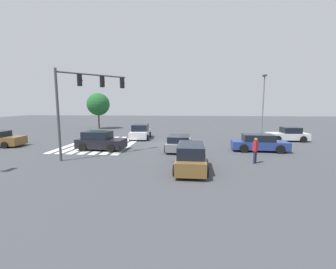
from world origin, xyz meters
name	(u,v)px	position (x,y,z in m)	size (l,w,h in m)	color
ground_plane	(168,145)	(0.00, 0.00, 0.00)	(115.17, 115.17, 0.00)	#3D3F44
crosswalk_markings	(103,144)	(0.00, -6.76, 0.00)	(10.01, 6.30, 0.01)	silver
traffic_signal_mast	(83,94)	(5.80, -5.80, 4.77)	(3.90, 3.90, 6.49)	#47474C
car_0	(259,143)	(2.32, 8.11, 0.70)	(2.14, 4.73, 1.45)	navy
car_1	(191,157)	(8.41, 2.15, 0.79)	(4.88, 2.05, 1.65)	brown
car_2	(179,143)	(2.51, 1.19, 0.66)	(4.55, 2.34, 1.34)	gray
car_3	(100,141)	(2.91, -5.80, 0.77)	(2.42, 4.29, 1.64)	black
car_4	(140,132)	(-3.95, -3.64, 0.78)	(4.61, 2.43, 1.67)	silver
car_6	(288,135)	(-3.46, 12.96, 0.70)	(2.04, 4.24, 1.54)	silver
pedestrian	(255,149)	(6.59, 6.56, 1.00)	(0.41, 0.41, 1.77)	#232842
street_light_pole_a	(263,99)	(-8.78, 11.83, 4.70)	(0.80, 0.36, 7.82)	slate
tree_corner_b	(98,104)	(-13.87, -12.69, 4.02)	(3.65, 3.65, 5.86)	brown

